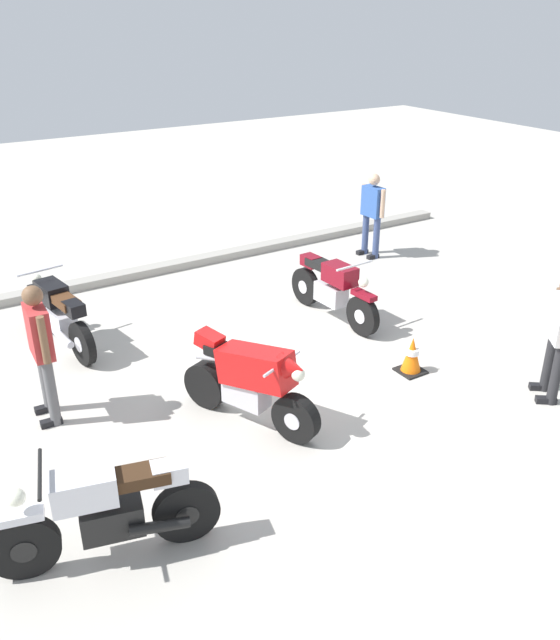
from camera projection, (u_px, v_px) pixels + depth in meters
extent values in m
plane|color=#B7B2A8|center=(284.00, 376.00, 9.12)|extent=(40.00, 40.00, 0.00)
cube|color=#9C978F|center=(156.00, 269.00, 12.61)|extent=(14.00, 0.30, 0.15)
cylinder|color=black|center=(363.00, 316.00, 10.15)|extent=(0.16, 0.65, 0.64)
cylinder|color=black|center=(306.00, 286.00, 11.21)|extent=(0.16, 0.65, 0.64)
cylinder|color=silver|center=(363.00, 316.00, 10.15)|extent=(0.15, 0.23, 0.22)
cylinder|color=silver|center=(306.00, 286.00, 11.21)|extent=(0.15, 0.23, 0.22)
cube|color=silver|center=(331.00, 294.00, 10.67)|extent=(0.31, 0.58, 0.32)
cube|color=maroon|center=(340.00, 274.00, 10.35)|extent=(0.35, 0.58, 0.30)
cube|color=maroon|center=(364.00, 295.00, 9.99)|extent=(0.19, 0.45, 0.08)
cube|color=black|center=(322.00, 265.00, 10.68)|extent=(0.29, 0.61, 0.12)
cube|color=maroon|center=(311.00, 261.00, 10.90)|extent=(0.24, 0.33, 0.18)
cylinder|color=silver|center=(324.00, 286.00, 11.08)|extent=(0.14, 0.56, 0.16)
cylinder|color=silver|center=(355.00, 266.00, 10.00)|extent=(0.70, 0.08, 0.04)
sphere|color=silver|center=(364.00, 282.00, 9.93)|extent=(0.16, 0.16, 0.16)
cylinder|color=black|center=(296.00, 418.00, 7.66)|extent=(0.38, 0.61, 0.60)
cylinder|color=black|center=(208.00, 384.00, 8.35)|extent=(0.44, 0.64, 0.60)
cylinder|color=silver|center=(296.00, 418.00, 7.66)|extent=(0.25, 0.26, 0.21)
cylinder|color=silver|center=(208.00, 384.00, 8.35)|extent=(0.25, 0.26, 0.21)
cube|color=silver|center=(246.00, 392.00, 7.99)|extent=(0.48, 0.62, 0.32)
cube|color=red|center=(256.00, 367.00, 7.74)|extent=(0.72, 1.05, 0.57)
cone|color=red|center=(292.00, 369.00, 7.40)|extent=(0.45, 0.46, 0.39)
cube|color=black|center=(229.00, 353.00, 7.91)|extent=(0.47, 0.65, 0.12)
cube|color=red|center=(210.00, 340.00, 8.03)|extent=(0.34, 0.40, 0.23)
cylinder|color=silver|center=(209.00, 357.00, 8.03)|extent=(0.24, 0.40, 0.17)
cylinder|color=silver|center=(218.00, 352.00, 8.15)|extent=(0.24, 0.40, 0.17)
cylinder|color=silver|center=(282.00, 364.00, 7.47)|extent=(0.66, 0.31, 0.04)
sphere|color=silver|center=(298.00, 374.00, 7.38)|extent=(0.16, 0.16, 0.16)
cylinder|color=black|center=(41.00, 311.00, 10.31)|extent=(0.22, 0.65, 0.64)
cylinder|color=black|center=(83.00, 343.00, 9.31)|extent=(0.22, 0.65, 0.64)
cylinder|color=silver|center=(41.00, 311.00, 10.31)|extent=(0.17, 0.24, 0.22)
cylinder|color=silver|center=(83.00, 343.00, 9.31)|extent=(0.17, 0.24, 0.22)
cube|color=silver|center=(61.00, 321.00, 9.73)|extent=(0.36, 0.60, 0.32)
cube|color=black|center=(52.00, 293.00, 9.70)|extent=(0.40, 0.60, 0.30)
cube|color=black|center=(38.00, 290.00, 10.15)|extent=(0.22, 0.46, 0.08)
cube|color=#4C2D19|center=(65.00, 301.00, 9.38)|extent=(0.35, 0.63, 0.12)
cube|color=black|center=(74.00, 309.00, 9.18)|extent=(0.27, 0.35, 0.18)
cylinder|color=silver|center=(62.00, 337.00, 9.38)|extent=(0.19, 0.57, 0.16)
cylinder|color=silver|center=(40.00, 271.00, 9.81)|extent=(0.70, 0.14, 0.04)
sphere|color=silver|center=(36.00, 279.00, 10.05)|extent=(0.16, 0.16, 0.16)
cylinder|color=black|center=(24.00, 547.00, 5.81)|extent=(0.65, 0.27, 0.64)
cylinder|color=black|center=(186.00, 512.00, 6.21)|extent=(0.65, 0.27, 0.64)
cylinder|color=black|center=(24.00, 547.00, 5.81)|extent=(0.25, 0.19, 0.22)
cylinder|color=black|center=(186.00, 512.00, 6.21)|extent=(0.25, 0.19, 0.22)
cube|color=black|center=(112.00, 519.00, 5.98)|extent=(0.61, 0.41, 0.32)
cube|color=silver|center=(84.00, 489.00, 5.75)|extent=(0.62, 0.45, 0.30)
cube|color=silver|center=(17.00, 517.00, 5.66)|extent=(0.47, 0.26, 0.08)
cube|color=#382314|center=(136.00, 477.00, 5.87)|extent=(0.64, 0.40, 0.12)
cube|color=silver|center=(169.00, 472.00, 5.96)|extent=(0.36, 0.29, 0.18)
cylinder|color=black|center=(160.00, 526.00, 5.97)|extent=(0.57, 0.24, 0.16)
cylinder|color=black|center=(40.00, 474.00, 5.55)|extent=(0.20, 0.69, 0.04)
sphere|color=silver|center=(16.00, 498.00, 5.58)|extent=(0.16, 0.16, 0.16)
cylinder|color=#59595B|center=(45.00, 380.00, 8.17)|extent=(0.14, 0.14, 0.88)
cube|color=black|center=(45.00, 409.00, 8.31)|extent=(0.26, 0.11, 0.08)
cylinder|color=#59595B|center=(52.00, 393.00, 7.90)|extent=(0.14, 0.14, 0.88)
cube|color=black|center=(51.00, 422.00, 8.04)|extent=(0.26, 0.11, 0.08)
cube|color=#B23333|center=(39.00, 332.00, 7.71)|extent=(0.24, 0.50, 0.62)
cylinder|color=brown|center=(34.00, 321.00, 7.93)|extent=(0.09, 0.09, 0.59)
cylinder|color=brown|center=(44.00, 340.00, 7.47)|extent=(0.09, 0.09, 0.59)
sphere|color=brown|center=(32.00, 296.00, 7.51)|extent=(0.24, 0.24, 0.24)
cylinder|color=#384772|center=(365.00, 234.00, 13.47)|extent=(0.14, 0.14, 0.84)
cube|color=black|center=(362.00, 252.00, 13.60)|extent=(0.26, 0.11, 0.08)
cylinder|color=#384772|center=(376.00, 238.00, 13.22)|extent=(0.14, 0.14, 0.84)
cube|color=black|center=(373.00, 256.00, 13.36)|extent=(0.26, 0.11, 0.08)
cube|color=#3359A5|center=(373.00, 202.00, 13.04)|extent=(0.24, 0.48, 0.59)
cylinder|color=#D8AD8C|center=(364.00, 198.00, 13.24)|extent=(0.09, 0.09, 0.56)
cylinder|color=#D8AD8C|center=(383.00, 204.00, 12.82)|extent=(0.09, 0.09, 0.56)
sphere|color=#D8AD8C|center=(374.00, 180.00, 12.85)|extent=(0.23, 0.23, 0.23)
cylinder|color=#262628|center=(549.00, 363.00, 8.62)|extent=(0.18, 0.18, 0.83)
cube|color=black|center=(539.00, 387.00, 8.79)|extent=(0.27, 0.24, 0.08)
cylinder|color=#262628|center=(556.00, 375.00, 8.33)|extent=(0.18, 0.18, 0.83)
cube|color=black|center=(546.00, 400.00, 8.49)|extent=(0.27, 0.24, 0.08)
cylinder|color=brown|center=(556.00, 309.00, 8.41)|extent=(0.13, 0.13, 0.55)
cube|color=black|center=(410.00, 371.00, 9.23)|extent=(0.36, 0.36, 0.03)
cone|color=orange|center=(412.00, 354.00, 9.11)|extent=(0.28, 0.28, 0.50)
cylinder|color=white|center=(412.00, 352.00, 9.10)|extent=(0.19, 0.19, 0.08)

